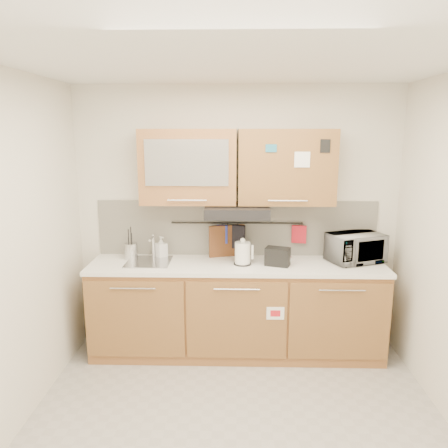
{
  "coord_description": "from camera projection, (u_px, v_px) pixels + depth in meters",
  "views": [
    {
      "loc": [
        -0.02,
        -2.81,
        2.18
      ],
      "look_at": [
        -0.12,
        1.05,
        1.34
      ],
      "focal_mm": 35.0,
      "sensor_mm": 36.0,
      "label": 1
    }
  ],
  "objects": [
    {
      "name": "backsplash",
      "position": [
        237.0,
        228.0,
        4.41
      ],
      "size": [
        2.8,
        0.02,
        0.56
      ],
      "primitive_type": "cube",
      "color": "silver",
      "rests_on": "countertop"
    },
    {
      "name": "wall_back",
      "position": [
        237.0,
        218.0,
        4.4
      ],
      "size": [
        3.2,
        0.0,
        3.2
      ],
      "primitive_type": "plane",
      "rotation": [
        1.57,
        0.0,
        0.0
      ],
      "color": "silver",
      "rests_on": "ground"
    },
    {
      "name": "upper_cabinets",
      "position": [
        237.0,
        167.0,
        4.11
      ],
      "size": [
        1.82,
        0.37,
        0.7
      ],
      "color": "#AA673C",
      "rests_on": "wall_back"
    },
    {
      "name": "utensil_crock",
      "position": [
        131.0,
        251.0,
        4.3
      ],
      "size": [
        0.15,
        0.15,
        0.32
      ],
      "rotation": [
        0.0,
        0.0,
        -0.14
      ],
      "color": "#B8B8BD",
      "rests_on": "countertop"
    },
    {
      "name": "kettle",
      "position": [
        243.0,
        254.0,
        4.13
      ],
      "size": [
        0.19,
        0.17,
        0.26
      ],
      "rotation": [
        0.0,
        0.0,
        0.18
      ],
      "color": "white",
      "rests_on": "countertop"
    },
    {
      "name": "pot_holder",
      "position": [
        299.0,
        234.0,
        4.35
      ],
      "size": [
        0.15,
        0.05,
        0.18
      ],
      "primitive_type": "cube",
      "rotation": [
        0.0,
        0.0,
        -0.22
      ],
      "color": "#B01724",
      "rests_on": "utensil_rail"
    },
    {
      "name": "soap_bottle",
      "position": [
        161.0,
        247.0,
        4.35
      ],
      "size": [
        0.14,
        0.14,
        0.21
      ],
      "primitive_type": "imported",
      "rotation": [
        0.0,
        0.0,
        0.7
      ],
      "color": "#999999",
      "rests_on": "countertop"
    },
    {
      "name": "countertop",
      "position": [
        237.0,
        265.0,
        4.18
      ],
      "size": [
        2.82,
        0.62,
        0.04
      ],
      "primitive_type": "cube",
      "color": "white",
      "rests_on": "base_cabinet"
    },
    {
      "name": "cutting_board",
      "position": [
        228.0,
        248.0,
        4.4
      ],
      "size": [
        0.37,
        0.15,
        0.47
      ],
      "primitive_type": "cube",
      "rotation": [
        0.0,
        0.0,
        0.33
      ],
      "color": "brown",
      "rests_on": "utensil_rail"
    },
    {
      "name": "floor",
      "position": [
        236.0,
        432.0,
        3.21
      ],
      "size": [
        3.2,
        3.2,
        0.0
      ],
      "primitive_type": "plane",
      "color": "#9E9993",
      "rests_on": "ground"
    },
    {
      "name": "utensil_rail",
      "position": [
        237.0,
        223.0,
        4.36
      ],
      "size": [
        1.3,
        0.02,
        0.02
      ],
      "primitive_type": "cylinder",
      "rotation": [
        0.0,
        1.57,
        0.0
      ],
      "color": "black",
      "rests_on": "backsplash"
    },
    {
      "name": "range_hood",
      "position": [
        237.0,
        211.0,
        4.13
      ],
      "size": [
        0.6,
        0.46,
        0.1
      ],
      "primitive_type": "cube",
      "color": "black",
      "rests_on": "upper_cabinets"
    },
    {
      "name": "sink",
      "position": [
        149.0,
        262.0,
        4.21
      ],
      "size": [
        0.42,
        0.4,
        0.26
      ],
      "color": "silver",
      "rests_on": "countertop"
    },
    {
      "name": "dark_pouch",
      "position": [
        237.0,
        237.0,
        4.37
      ],
      "size": [
        0.16,
        0.1,
        0.24
      ],
      "primitive_type": "cube",
      "rotation": [
        0.0,
        0.0,
        -0.39
      ],
      "color": "black",
      "rests_on": "utensil_rail"
    },
    {
      "name": "ceiling",
      "position": [
        239.0,
        58.0,
        2.66
      ],
      "size": [
        3.2,
        3.2,
        0.0
      ],
      "primitive_type": "plane",
      "rotation": [
        3.14,
        0.0,
        0.0
      ],
      "color": "white",
      "rests_on": "wall_back"
    },
    {
      "name": "microwave",
      "position": [
        355.0,
        248.0,
        4.2
      ],
      "size": [
        0.59,
        0.5,
        0.28
      ],
      "primitive_type": "imported",
      "rotation": [
        0.0,
        0.0,
        0.38
      ],
      "color": "#999999",
      "rests_on": "countertop"
    },
    {
      "name": "oven_mitt",
      "position": [
        222.0,
        234.0,
        4.37
      ],
      "size": [
        0.11,
        0.06,
        0.18
      ],
      "primitive_type": "cube",
      "rotation": [
        0.0,
        0.0,
        -0.27
      ],
      "color": "#21309A",
      "rests_on": "utensil_rail"
    },
    {
      "name": "base_cabinet",
      "position": [
        236.0,
        313.0,
        4.29
      ],
      "size": [
        2.8,
        0.64,
        0.88
      ],
      "color": "#AA673C",
      "rests_on": "floor"
    },
    {
      "name": "wall_left",
      "position": [
        3.0,
        261.0,
        2.97
      ],
      "size": [
        0.0,
        3.0,
        3.0
      ],
      "primitive_type": "plane",
      "rotation": [
        1.57,
        0.0,
        1.57
      ],
      "color": "silver",
      "rests_on": "ground"
    },
    {
      "name": "toaster",
      "position": [
        278.0,
        256.0,
        4.1
      ],
      "size": [
        0.26,
        0.2,
        0.17
      ],
      "rotation": [
        0.0,
        0.0,
        -0.32
      ],
      "color": "black",
      "rests_on": "countertop"
    }
  ]
}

